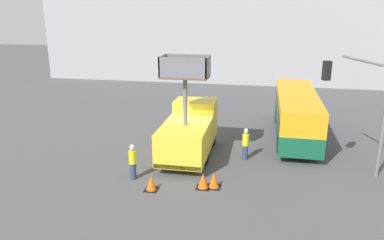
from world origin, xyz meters
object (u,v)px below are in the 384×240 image
object	(u,v)px
traffic_cone_mid_road	(203,181)
traffic_cone_far_side	(151,183)
city_bus	(296,111)
traffic_light_pole	(366,97)
utility_truck	(189,130)
road_worker_directing	(245,144)
traffic_cone_near_truck	(214,181)
road_worker_near_truck	(133,162)

from	to	relation	value
traffic_cone_mid_road	traffic_cone_far_side	distance (m)	2.50
city_bus	traffic_cone_mid_road	world-z (taller)	city_bus
city_bus	traffic_light_pole	world-z (taller)	traffic_light_pole
utility_truck	traffic_cone_far_side	xyz separation A→B (m)	(-0.92, -4.71, -1.20)
city_bus	road_worker_directing	bearing A→B (deg)	149.69
utility_truck	traffic_light_pole	size ratio (longest dim) A/B	0.97
utility_truck	traffic_cone_far_side	distance (m)	4.95
utility_truck	traffic_cone_far_side	world-z (taller)	utility_truck
road_worker_directing	traffic_cone_near_truck	distance (m)	4.09
road_worker_near_truck	traffic_cone_near_truck	size ratio (longest dim) A/B	2.44
utility_truck	traffic_cone_near_truck	distance (m)	4.52
utility_truck	road_worker_directing	bearing A→B (deg)	-0.64
road_worker_near_truck	traffic_cone_mid_road	distance (m)	3.72
traffic_light_pole	road_worker_near_truck	bearing A→B (deg)	-168.13
road_worker_near_truck	road_worker_directing	world-z (taller)	same
traffic_cone_far_side	traffic_cone_near_truck	bearing A→B (deg)	15.98
city_bus	road_worker_directing	world-z (taller)	city_bus
road_worker_near_truck	traffic_cone_mid_road	size ratio (longest dim) A/B	2.48
traffic_cone_mid_road	city_bus	bearing A→B (deg)	60.75
road_worker_directing	traffic_cone_far_side	size ratio (longest dim) A/B	2.57
road_worker_near_truck	traffic_cone_far_side	bearing A→B (deg)	44.53
traffic_light_pole	traffic_cone_far_side	distance (m)	11.17
road_worker_near_truck	traffic_cone_near_truck	bearing A→B (deg)	80.76
city_bus	traffic_cone_mid_road	bearing A→B (deg)	153.68
city_bus	traffic_cone_far_side	xyz separation A→B (m)	(-7.26, -9.34, -1.43)
utility_truck	traffic_cone_near_truck	size ratio (longest dim) A/B	8.01
utility_truck	traffic_light_pole	bearing A→B (deg)	-8.70
utility_truck	traffic_light_pole	distance (m)	9.50
road_worker_directing	traffic_cone_far_side	world-z (taller)	road_worker_directing
traffic_cone_near_truck	road_worker_near_truck	bearing A→B (deg)	177.84
traffic_cone_mid_road	traffic_cone_near_truck	bearing A→B (deg)	16.49
road_worker_near_truck	traffic_cone_far_side	world-z (taller)	road_worker_near_truck
city_bus	traffic_cone_near_truck	xyz separation A→B (m)	(-4.35, -8.51, -1.41)
traffic_light_pole	traffic_cone_mid_road	size ratio (longest dim) A/B	8.42
road_worker_directing	city_bus	bearing A→B (deg)	81.15
traffic_light_pole	road_worker_directing	size ratio (longest dim) A/B	3.40
traffic_light_pole	traffic_cone_near_truck	bearing A→B (deg)	-160.33
city_bus	road_worker_near_truck	world-z (taller)	city_bus
road_worker_near_truck	utility_truck	bearing A→B (deg)	142.70
city_bus	traffic_cone_near_truck	size ratio (longest dim) A/B	13.21
city_bus	road_worker_directing	xyz separation A→B (m)	(-3.06, -4.67, -0.84)
utility_truck	road_worker_directing	distance (m)	3.34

